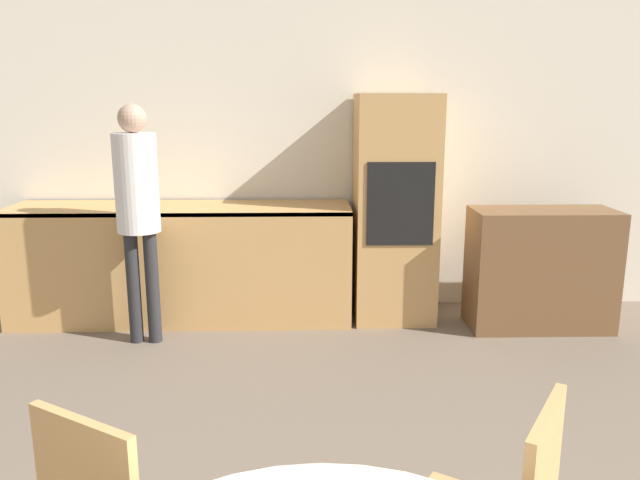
# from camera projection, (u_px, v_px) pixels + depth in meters

# --- Properties ---
(wall_back) EXTENTS (6.31, 0.05, 2.60)m
(wall_back) POSITION_uv_depth(u_px,v_px,m) (315.00, 147.00, 4.96)
(wall_back) COLOR silver
(wall_back) RESTS_ON ground_plane
(kitchen_counter) EXTENTS (2.57, 0.60, 0.89)m
(kitchen_counter) POSITION_uv_depth(u_px,v_px,m) (183.00, 261.00, 4.79)
(kitchen_counter) COLOR tan
(kitchen_counter) RESTS_ON ground_plane
(oven_unit) EXTENTS (0.60, 0.59, 1.71)m
(oven_unit) POSITION_uv_depth(u_px,v_px,m) (394.00, 209.00, 4.74)
(oven_unit) COLOR tan
(oven_unit) RESTS_ON ground_plane
(sideboard) EXTENTS (1.03, 0.45, 0.89)m
(sideboard) POSITION_uv_depth(u_px,v_px,m) (540.00, 269.00, 4.61)
(sideboard) COLOR brown
(sideboard) RESTS_ON ground_plane
(person_standing) EXTENTS (0.29, 0.29, 1.65)m
(person_standing) POSITION_uv_depth(u_px,v_px,m) (137.00, 197.00, 4.19)
(person_standing) COLOR #262628
(person_standing) RESTS_ON ground_plane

